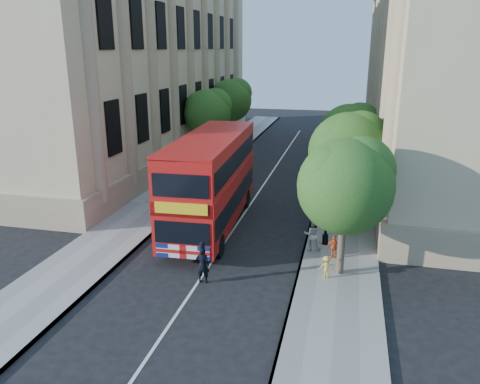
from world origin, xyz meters
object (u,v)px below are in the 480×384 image
Objects in this scene: lamp_post at (328,199)px; police_constable at (203,265)px; double_decker_bus at (211,179)px; woman_pedestrian at (312,234)px; box_van at (214,181)px.

police_constable is (-4.80, -5.00, -1.71)m from lamp_post.
double_decker_bus is at bearing 168.04° from lamp_post.
police_constable is 5.90m from woman_pedestrian.
box_van is (-7.30, 5.32, -1.06)m from lamp_post.
police_constable is (2.50, -10.32, -0.65)m from box_van.
lamp_post is 9.09m from box_van.
lamp_post is 3.22× the size of police_constable.
double_decker_bus is at bearing -30.51° from woman_pedestrian.
lamp_post reaches higher than double_decker_bus.
double_decker_bus is 6.80× the size of police_constable.
double_decker_bus is 2.10× the size of box_van.
double_decker_bus is 4.32m from box_van.
woman_pedestrian is at bearing -42.45° from box_van.
box_van is at bearing 143.92° from lamp_post.
box_van reaches higher than police_constable.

